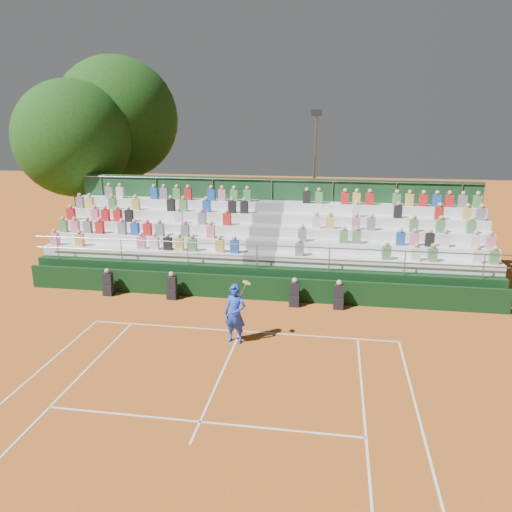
% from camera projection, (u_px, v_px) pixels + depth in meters
% --- Properties ---
extents(ground, '(90.00, 90.00, 0.00)m').
position_uv_depth(ground, '(241.00, 331.00, 17.79)').
color(ground, '#B3591D').
rests_on(ground, ground).
extents(courtside_wall, '(20.00, 0.15, 1.00)m').
position_uv_depth(courtside_wall, '(255.00, 288.00, 20.69)').
color(courtside_wall, black).
rests_on(courtside_wall, ground).
extents(line_officials, '(10.09, 0.40, 1.19)m').
position_uv_depth(line_officials, '(226.00, 291.00, 20.44)').
color(line_officials, black).
rests_on(line_officials, ground).
extents(grandstand, '(20.00, 5.20, 4.40)m').
position_uv_depth(grandstand, '(266.00, 253.00, 23.60)').
color(grandstand, black).
rests_on(grandstand, ground).
extents(tennis_player, '(0.95, 0.64, 2.22)m').
position_uv_depth(tennis_player, '(235.00, 314.00, 16.69)').
color(tennis_player, blue).
rests_on(tennis_player, ground).
extents(tree_west, '(6.45, 6.45, 9.33)m').
position_uv_depth(tree_west, '(73.00, 139.00, 27.83)').
color(tree_west, '#352313').
rests_on(tree_west, ground).
extents(tree_east, '(7.47, 7.47, 10.88)m').
position_uv_depth(tree_east, '(117.00, 119.00, 30.77)').
color(tree_east, '#352313').
rests_on(tree_east, ground).
extents(floodlight_mast, '(0.60, 0.25, 7.67)m').
position_uv_depth(floodlight_mast, '(315.00, 167.00, 28.58)').
color(floodlight_mast, gray).
rests_on(floodlight_mast, ground).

